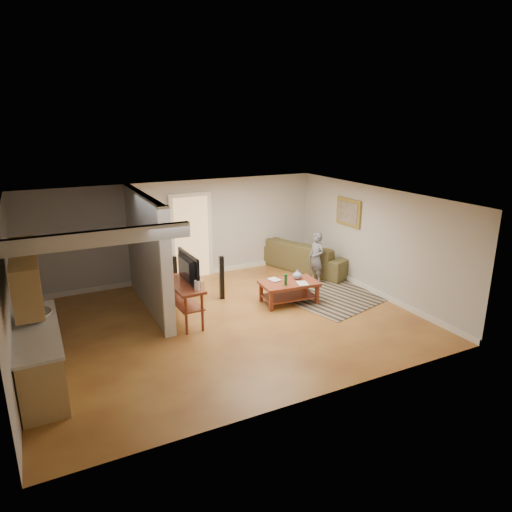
{
  "coord_description": "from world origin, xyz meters",
  "views": [
    {
      "loc": [
        -3.26,
        -7.85,
        3.96
      ],
      "look_at": [
        0.98,
        0.62,
        1.1
      ],
      "focal_mm": 32.0,
      "sensor_mm": 36.0,
      "label": 1
    }
  ],
  "objects_px": {
    "child": "(315,282)",
    "toy_basket": "(194,285)",
    "coffee_table": "(290,286)",
    "speaker_right": "(175,280)",
    "toddler": "(162,285)",
    "speaker_left": "(222,278)",
    "tv_console": "(184,287)",
    "sofa": "(306,269)"
  },
  "relations": [
    {
      "from": "coffee_table",
      "to": "speaker_left",
      "type": "relative_size",
      "value": 1.3
    },
    {
      "from": "tv_console",
      "to": "speaker_right",
      "type": "distance_m",
      "value": 1.03
    },
    {
      "from": "sofa",
      "to": "child",
      "type": "height_order",
      "value": "child"
    },
    {
      "from": "tv_console",
      "to": "speaker_left",
      "type": "distance_m",
      "value": 1.41
    },
    {
      "from": "coffee_table",
      "to": "sofa",
      "type": "bearing_deg",
      "value": 48.61
    },
    {
      "from": "tv_console",
      "to": "toddler",
      "type": "xyz_separation_m",
      "value": [
        0.14,
        2.31,
        -0.75
      ]
    },
    {
      "from": "child",
      "to": "toy_basket",
      "type": "bearing_deg",
      "value": -111.44
    },
    {
      "from": "sofa",
      "to": "toy_basket",
      "type": "bearing_deg",
      "value": 74.68
    },
    {
      "from": "sofa",
      "to": "speaker_left",
      "type": "height_order",
      "value": "speaker_left"
    },
    {
      "from": "speaker_left",
      "to": "toddler",
      "type": "bearing_deg",
      "value": 131.55
    },
    {
      "from": "sofa",
      "to": "toy_basket",
      "type": "relative_size",
      "value": 5.32
    },
    {
      "from": "sofa",
      "to": "child",
      "type": "xyz_separation_m",
      "value": [
        -0.37,
        -1.01,
        0.0
      ]
    },
    {
      "from": "toddler",
      "to": "tv_console",
      "type": "bearing_deg",
      "value": 106.94
    },
    {
      "from": "coffee_table",
      "to": "speaker_left",
      "type": "height_order",
      "value": "speaker_left"
    },
    {
      "from": "child",
      "to": "toddler",
      "type": "xyz_separation_m",
      "value": [
        -3.53,
        1.54,
        0.0
      ]
    },
    {
      "from": "speaker_left",
      "to": "child",
      "type": "relative_size",
      "value": 0.79
    },
    {
      "from": "tv_console",
      "to": "toddler",
      "type": "distance_m",
      "value": 2.43
    },
    {
      "from": "child",
      "to": "toddler",
      "type": "bearing_deg",
      "value": -122.38
    },
    {
      "from": "coffee_table",
      "to": "speaker_right",
      "type": "xyz_separation_m",
      "value": [
        -2.3,
        1.08,
        0.17
      ]
    },
    {
      "from": "sofa",
      "to": "tv_console",
      "type": "height_order",
      "value": "tv_console"
    },
    {
      "from": "toy_basket",
      "to": "toddler",
      "type": "distance_m",
      "value": 1.04
    },
    {
      "from": "speaker_right",
      "to": "toy_basket",
      "type": "height_order",
      "value": "speaker_right"
    },
    {
      "from": "toy_basket",
      "to": "tv_console",
      "type": "bearing_deg",
      "value": -115.39
    },
    {
      "from": "coffee_table",
      "to": "toddler",
      "type": "height_order",
      "value": "coffee_table"
    },
    {
      "from": "sofa",
      "to": "child",
      "type": "relative_size",
      "value": 2.1
    },
    {
      "from": "tv_console",
      "to": "speaker_left",
      "type": "relative_size",
      "value": 1.31
    },
    {
      "from": "coffee_table",
      "to": "toy_basket",
      "type": "height_order",
      "value": "coffee_table"
    },
    {
      "from": "coffee_table",
      "to": "child",
      "type": "xyz_separation_m",
      "value": [
        1.26,
        0.84,
        -0.38
      ]
    },
    {
      "from": "child",
      "to": "tv_console",
      "type": "bearing_deg",
      "value": -86.96
    },
    {
      "from": "coffee_table",
      "to": "tv_console",
      "type": "bearing_deg",
      "value": 178.34
    },
    {
      "from": "toy_basket",
      "to": "child",
      "type": "height_order",
      "value": "child"
    },
    {
      "from": "speaker_right",
      "to": "sofa",
      "type": "bearing_deg",
      "value": 3.91
    },
    {
      "from": "sofa",
      "to": "speaker_right",
      "type": "height_order",
      "value": "speaker_right"
    },
    {
      "from": "coffee_table",
      "to": "toddler",
      "type": "relative_size",
      "value": 1.6
    },
    {
      "from": "child",
      "to": "coffee_table",
      "type": "bearing_deg",
      "value": -65.17
    },
    {
      "from": "speaker_left",
      "to": "toddler",
      "type": "distance_m",
      "value": 1.87
    },
    {
      "from": "sofa",
      "to": "coffee_table",
      "type": "relative_size",
      "value": 2.04
    },
    {
      "from": "toy_basket",
      "to": "toddler",
      "type": "bearing_deg",
      "value": 122.12
    },
    {
      "from": "speaker_left",
      "to": "tv_console",
      "type": "bearing_deg",
      "value": -136.74
    },
    {
      "from": "toddler",
      "to": "speaker_right",
      "type": "bearing_deg",
      "value": 108.75
    },
    {
      "from": "speaker_right",
      "to": "tv_console",
      "type": "bearing_deg",
      "value": -102.95
    },
    {
      "from": "coffee_table",
      "to": "tv_console",
      "type": "height_order",
      "value": "tv_console"
    }
  ]
}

